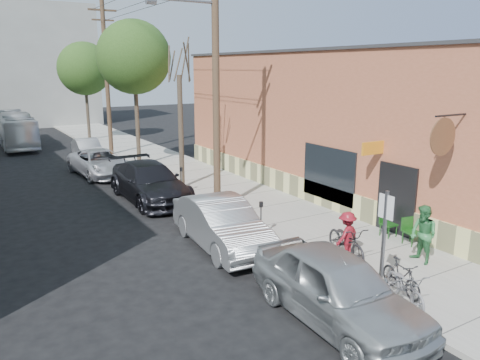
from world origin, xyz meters
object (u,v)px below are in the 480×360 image
patio_chair_b (412,232)px  car_3 (100,163)px  sign_post (384,235)px  car_0 (336,288)px  tree_leafy_far (84,69)px  patron_green (423,235)px  car_1 (222,224)px  car_4 (88,149)px  patio_chair_a (389,224)px  car_2 (150,182)px  parking_meter_near (261,213)px  tree_bare (181,132)px  tree_leafy_mid (134,57)px  parked_bike_a (401,277)px  cyclist (347,236)px  parked_bike_b (406,287)px  utility_pole_near (215,79)px  bus (15,129)px  parking_meter_far (181,176)px

patio_chair_b → car_3: size_ratio=0.17×
sign_post → car_0: bearing=-177.7°
tree_leafy_far → patron_green: bearing=-85.6°
car_1 → car_3: (-0.55, 12.79, -0.10)m
car_3 → car_4: car_3 is taller
patio_chair_a → car_2: bearing=122.1°
car_4 → parking_meter_near: bearing=-82.9°
sign_post → car_4: sign_post is taller
car_3 → car_4: (0.55, 5.07, -0.05)m
tree_bare → tree_leafy_mid: bearing=90.0°
tree_bare → parked_bike_a: 13.25m
parked_bike_a → car_0: 2.21m
patron_green → parked_bike_a: 2.38m
tree_leafy_far → car_4: (-2.00, -7.72, -5.07)m
car_3 → patio_chair_b: bearing=-75.0°
tree_leafy_far → cyclist: (0.58, -28.70, -4.84)m
tree_bare → patio_chair_a: bearing=-72.2°
sign_post → parking_meter_near: (-0.10, 5.25, -0.85)m
parking_meter_near → parked_bike_b: (0.38, -5.80, -0.37)m
parking_meter_near → utility_pole_near: utility_pole_near is taller
tree_leafy_far → patio_chair_b: bearing=-83.6°
tree_leafy_far → patio_chair_a: tree_leafy_far is taller
parking_meter_near → sign_post: bearing=-88.9°
patio_chair_b → car_3: (-5.81, 16.15, 0.12)m
parking_meter_near → car_0: size_ratio=0.25×
patio_chair_a → car_0: 6.03m
car_0 → bus: size_ratio=0.54×
patio_chair_b → car_4: bearing=114.1°
patron_green → cyclist: size_ratio=1.18×
patio_chair_a → parked_bike_b: parked_bike_b is taller
patio_chair_a → parked_bike_a: 4.30m
sign_post → car_3: (-2.10, 18.20, -1.12)m
tree_leafy_mid → car_2: size_ratio=1.44×
patio_chair_a → parked_bike_b: size_ratio=0.50×
parking_meter_far → parked_bike_a: 11.96m
sign_post → patron_green: 3.02m
patio_chair_a → car_0: bearing=-147.4°
patron_green → car_4: patron_green is taller
parked_bike_b → car_3: car_3 is taller
cyclist → car_2: size_ratio=0.26×
patio_chair_b → cyclist: size_ratio=0.59×
tree_bare → car_2: size_ratio=0.93×
parking_meter_far → bus: size_ratio=0.13×
tree_leafy_mid → patio_chair_b: bearing=-79.2°
tree_bare → tree_leafy_far: bearing=90.0°
tree_leafy_far → bus: tree_leafy_far is taller
sign_post → patio_chair_b: sign_post is taller
car_3 → bus: (-2.79, 13.23, 0.57)m
patio_chair_a → sign_post: bearing=-138.6°
car_3 → bus: size_ratio=0.56×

